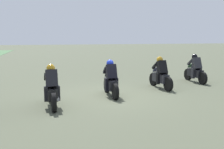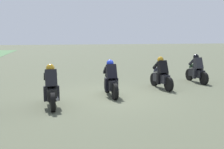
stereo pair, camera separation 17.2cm
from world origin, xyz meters
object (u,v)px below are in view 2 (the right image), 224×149
(rider_lane_a, at_px, (197,71))
(rider_lane_d, at_px, (51,89))
(rider_lane_b, at_px, (161,75))
(rider_lane_c, at_px, (111,81))

(rider_lane_a, bearing_deg, rider_lane_d, 111.58)
(rider_lane_a, xyz_separation_m, rider_lane_b, (-1.16, 2.46, 0.00))
(rider_lane_b, xyz_separation_m, rider_lane_c, (-1.04, 2.64, 0.00))
(rider_lane_a, bearing_deg, rider_lane_b, 112.28)
(rider_lane_a, bearing_deg, rider_lane_c, 110.40)
(rider_lane_a, height_order, rider_lane_c, same)
(rider_lane_b, height_order, rider_lane_d, same)
(rider_lane_c, distance_m, rider_lane_d, 2.69)
(rider_lane_d, bearing_deg, rider_lane_c, -67.59)
(rider_lane_d, bearing_deg, rider_lane_b, -70.40)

